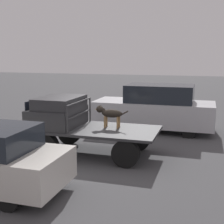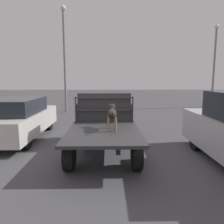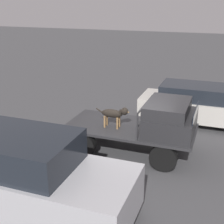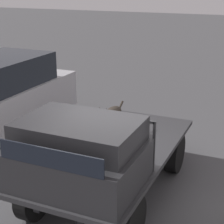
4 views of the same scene
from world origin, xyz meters
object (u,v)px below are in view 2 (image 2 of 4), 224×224
at_px(flatbed_truck, 104,133).
at_px(parked_sedan, 19,118).
at_px(dog, 112,113).
at_px(light_pole_near, 64,51).

relative_size(flatbed_truck, parked_sedan, 0.91).
bearing_deg(parked_sedan, dog, -124.81).
relative_size(dog, light_pole_near, 0.16).
bearing_deg(parked_sedan, light_pole_near, -6.85).
xyz_separation_m(flatbed_truck, dog, (-0.43, -0.23, 0.70)).
xyz_separation_m(flatbed_truck, light_pole_near, (8.64, 2.81, 3.50)).
bearing_deg(dog, flatbed_truck, 46.81).
distance_m(parked_sedan, light_pole_near, 7.68).
xyz_separation_m(dog, parked_sedan, (2.18, 3.51, -0.54)).
height_order(flatbed_truck, light_pole_near, light_pole_near).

